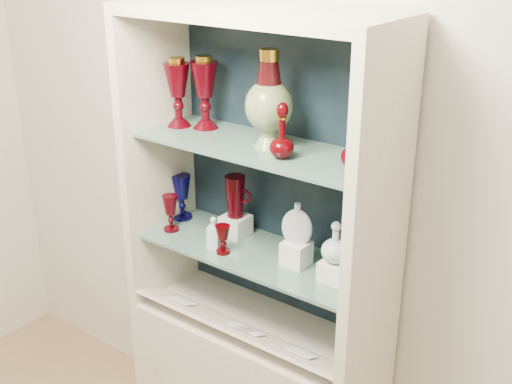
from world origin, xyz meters
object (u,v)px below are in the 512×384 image
Objects in this scene: clear_square_bottle at (214,232)px; cameo_medallion at (374,240)px; ruby_goblet_tall at (171,213)px; flat_flask at (297,222)px; clear_round_decanter at (335,243)px; cobalt_goblet at (182,197)px; ruby_pitcher at (235,196)px; ruby_decanter_b at (355,138)px; pedestal_lamp_left at (205,93)px; enamel_urn at (269,99)px; pedestal_lamp_right at (178,92)px; lidded_bowl at (364,166)px; ruby_goblet_small at (223,239)px; ruby_decanter_a at (282,127)px.

cameo_medallion is at bearing 11.60° from clear_square_bottle.
ruby_goblet_tall is at bearing 176.46° from clear_square_bottle.
flat_flask is 0.17m from clear_round_decanter.
cobalt_goblet is 0.77m from clear_round_decanter.
ruby_pitcher is at bearing 171.13° from clear_round_decanter.
ruby_decanter_b is at bearing -22.80° from flat_flask.
clear_square_bottle is at bearing -43.23° from pedestal_lamp_left.
enamel_urn is at bearing 177.75° from ruby_decanter_b.
ruby_pitcher is (0.23, 0.12, 0.09)m from ruby_goblet_tall.
pedestal_lamp_right reaches higher than ruby_decanter_b.
ruby_pitcher is at bearing 172.62° from ruby_decanter_b.
ruby_decanter_b is 0.11m from lidded_bowl.
ruby_goblet_small is at bearing -12.19° from clear_square_bottle.
enamel_urn reaches higher than clear_square_bottle.
ruby_decanter_b is 1.02× the size of cobalt_goblet.
clear_square_bottle is (0.23, -0.08, -0.49)m from pedestal_lamp_right.
pedestal_lamp_left is 0.52m from clear_square_bottle.
ruby_pitcher reaches higher than ruby_goblet_small.
ruby_decanter_b is 2.46× the size of lidded_bowl.
ruby_pitcher is 0.33m from flat_flask.
cameo_medallion is at bearing 0.01° from pedestal_lamp_left.
cobalt_goblet is (-0.58, 0.12, -0.43)m from ruby_decanter_a.
enamel_urn is at bearing 157.14° from flat_flask.
cobalt_goblet is 1.53× the size of cameo_medallion.
cobalt_goblet is 1.14× the size of ruby_pitcher.
flat_flask is at bearing -0.56° from pedestal_lamp_right.
clear_square_bottle is at bearing -24.79° from cobalt_goblet.
ruby_decanter_b is 1.29× the size of ruby_goblet_tall.
ruby_goblet_tall is at bearing 179.43° from ruby_decanter_a.
lidded_bowl is 0.62× the size of clear_square_bottle.
cobalt_goblet is 0.61m from flat_flask.
lidded_bowl is (0.30, -0.00, -0.07)m from ruby_decanter_a.
cameo_medallion is (0.28, 0.05, -0.01)m from flat_flask.
clear_round_decanter is (0.49, 0.06, 0.08)m from clear_square_bottle.
cobalt_goblet is 1.49× the size of clear_square_bottle.
lidded_bowl reaches higher than ruby_goblet_tall.
cobalt_goblet reaches higher than ruby_goblet_small.
ruby_pitcher is at bearing 167.90° from lidded_bowl.
clear_square_bottle is at bearing -19.58° from pedestal_lamp_right.
ruby_pitcher is 1.34× the size of cameo_medallion.
ruby_goblet_tall is at bearing -94.93° from pedestal_lamp_right.
pedestal_lamp_left reaches higher than clear_round_decanter.
cobalt_goblet is at bearing 174.89° from clear_round_decanter.
pedestal_lamp_right reaches higher than cameo_medallion.
pedestal_lamp_left is at bearing 22.35° from pedestal_lamp_right.
ruby_goblet_tall is at bearing -68.68° from cobalt_goblet.
pedestal_lamp_left is at bearing 136.77° from clear_square_bottle.
flat_flask is 1.24× the size of cameo_medallion.
ruby_decanter_b is at bearing -4.32° from cobalt_goblet.
ruby_decanter_b reaches higher than clear_square_bottle.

